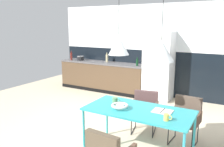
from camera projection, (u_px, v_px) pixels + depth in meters
name	position (u px, v px, depth m)	size (l,w,h in m)	color
ground_plane	(92.00, 140.00, 4.21)	(8.70, 8.70, 0.00)	beige
back_wall_splashback_dark	(155.00, 73.00, 6.87)	(6.31, 0.12, 1.31)	black
back_wall_panel_upper	(157.00, 27.00, 6.61)	(6.31, 0.12, 1.31)	silver
kitchen_counter	(103.00, 76.00, 7.38)	(2.85, 0.63, 0.90)	#4E3A28
refrigerator_column	(159.00, 66.00, 6.41)	(0.75, 0.60, 1.88)	silver
dining_table	(138.00, 112.00, 3.60)	(1.64, 0.81, 0.76)	teal
armchair_near_window	(145.00, 106.00, 4.50)	(0.56, 0.56, 0.77)	brown
armchair_head_of_table	(186.00, 114.00, 4.05)	(0.52, 0.50, 0.80)	brown
fruit_bowl	(120.00, 106.00, 3.61)	(0.27, 0.27, 0.07)	silver
open_book	(162.00, 111.00, 3.50)	(0.29, 0.23, 0.02)	white
mug_short_terracotta	(115.00, 100.00, 3.89)	(0.13, 0.09, 0.09)	#5B8456
mug_wide_latte	(167.00, 117.00, 3.16)	(0.12, 0.07, 0.10)	gold
cooking_pot	(80.00, 58.00, 7.65)	(0.22, 0.22, 0.16)	black
bottle_wine_green	(137.00, 62.00, 6.61)	(0.07, 0.07, 0.24)	#0F3319
bottle_vinegar_dark	(107.00, 58.00, 7.29)	(0.07, 0.07, 0.29)	tan
bottle_oil_tall	(71.00, 56.00, 7.67)	(0.07, 0.07, 0.31)	maroon
pendant_lamp_over_table_near	(119.00, 45.00, 3.51)	(0.31, 0.31, 0.98)	black
pendant_lamp_over_table_far	(161.00, 51.00, 3.22)	(0.36, 0.36, 1.03)	black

